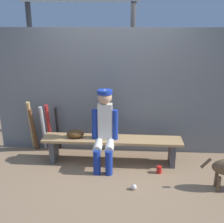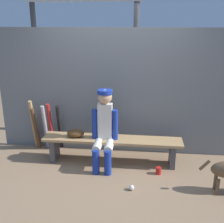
{
  "view_description": "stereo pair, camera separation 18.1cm",
  "coord_description": "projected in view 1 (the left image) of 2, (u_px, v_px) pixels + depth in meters",
  "views": [
    {
      "loc": [
        0.3,
        -4.06,
        2.2
      ],
      "look_at": [
        0.0,
        0.0,
        0.87
      ],
      "focal_mm": 44.53,
      "sensor_mm": 36.0,
      "label": 1
    },
    {
      "loc": [
        0.48,
        -4.04,
        2.2
      ],
      "look_at": [
        0.0,
        0.0,
        0.87
      ],
      "focal_mm": 44.53,
      "sensor_mm": 36.0,
      "label": 2
    }
  ],
  "objects": [
    {
      "name": "bat_wood_tan",
      "position": [
        31.0,
        126.0,
        4.85
      ],
      "size": [
        0.1,
        0.28,
        0.92
      ],
      "primitive_type": "cylinder",
      "rotation": [
        0.23,
        0.0,
        0.14
      ],
      "color": "tan",
      "rests_on": "ground_plane"
    },
    {
      "name": "bat_aluminum_silver",
      "position": [
        43.0,
        128.0,
        4.89
      ],
      "size": [
        0.09,
        0.18,
        0.82
      ],
      "primitive_type": "cylinder",
      "rotation": [
        0.14,
        0.0,
        -0.13
      ],
      "color": "#B7B7BC",
      "rests_on": "ground_plane"
    },
    {
      "name": "bat_wood_dark",
      "position": [
        34.0,
        130.0,
        4.83
      ],
      "size": [
        0.08,
        0.22,
        0.8
      ],
      "primitive_type": "cylinder",
      "rotation": [
        0.2,
        0.0,
        -0.09
      ],
      "color": "brown",
      "rests_on": "ground_plane"
    },
    {
      "name": "bat_aluminum_red",
      "position": [
        49.0,
        128.0,
        4.79
      ],
      "size": [
        0.09,
        0.19,
        0.88
      ],
      "primitive_type": "cylinder",
      "rotation": [
        0.13,
        0.0,
        -0.13
      ],
      "color": "#B22323",
      "rests_on": "ground_plane"
    },
    {
      "name": "baseball_glove",
      "position": [
        75.0,
        134.0,
        4.44
      ],
      "size": [
        0.28,
        0.2,
        0.12
      ],
      "primitive_type": "ellipsoid",
      "color": "#593819",
      "rests_on": "dugout_bench"
    },
    {
      "name": "player_seated",
      "position": [
        104.0,
        127.0,
        4.26
      ],
      "size": [
        0.41,
        0.55,
        1.22
      ],
      "color": "silver",
      "rests_on": "ground_plane"
    },
    {
      "name": "chainlink_fence",
      "position": [
        114.0,
        92.0,
        4.68
      ],
      "size": [
        4.09,
        0.03,
        2.11
      ],
      "primitive_type": "cube",
      "color": "slate",
      "rests_on": "ground_plane"
    },
    {
      "name": "cup_on_ground",
      "position": [
        159.0,
        170.0,
        4.21
      ],
      "size": [
        0.08,
        0.08,
        0.11
      ],
      "primitive_type": "cylinder",
      "color": "red",
      "rests_on": "ground_plane"
    },
    {
      "name": "dugout_bench",
      "position": [
        112.0,
        144.0,
        4.45
      ],
      "size": [
        2.22,
        0.36,
        0.42
      ],
      "color": "tan",
      "rests_on": "ground_plane"
    },
    {
      "name": "cup_on_bench",
      "position": [
        94.0,
        134.0,
        4.45
      ],
      "size": [
        0.08,
        0.08,
        0.11
      ],
      "primitive_type": "cylinder",
      "color": "#1E47AD",
      "rests_on": "dugout_bench"
    },
    {
      "name": "ground_plane",
      "position": [
        112.0,
        162.0,
        4.55
      ],
      "size": [
        30.0,
        30.0,
        0.0
      ],
      "primitive_type": "plane",
      "color": "#937556"
    },
    {
      "name": "bat_aluminum_black",
      "position": [
        58.0,
        128.0,
        4.84
      ],
      "size": [
        0.1,
        0.27,
        0.84
      ],
      "primitive_type": "cylinder",
      "rotation": [
        0.24,
        0.0,
        0.15
      ],
      "color": "black",
      "rests_on": "ground_plane"
    },
    {
      "name": "baseball",
      "position": [
        134.0,
        187.0,
        3.8
      ],
      "size": [
        0.07,
        0.07,
        0.07
      ],
      "primitive_type": "sphere",
      "color": "white",
      "rests_on": "ground_plane"
    }
  ]
}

